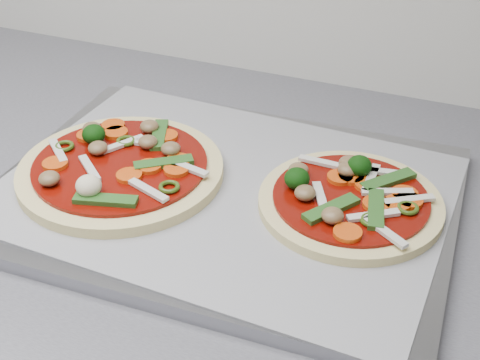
% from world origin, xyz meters
% --- Properties ---
extents(baking_tray, '(0.45, 0.34, 0.01)m').
position_xyz_m(baking_tray, '(-0.36, 1.30, 0.91)').
color(baking_tray, gray).
rests_on(baking_tray, countertop).
extents(parchment, '(0.43, 0.32, 0.00)m').
position_xyz_m(parchment, '(-0.36, 1.30, 0.92)').
color(parchment, '#99999E').
rests_on(parchment, baking_tray).
extents(pizza_left, '(0.23, 0.23, 0.03)m').
position_xyz_m(pizza_left, '(-0.47, 1.29, 0.93)').
color(pizza_left, beige).
rests_on(pizza_left, parchment).
extents(pizza_right, '(0.19, 0.19, 0.03)m').
position_xyz_m(pizza_right, '(-0.24, 1.32, 0.92)').
color(pizza_right, beige).
rests_on(pizza_right, parchment).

